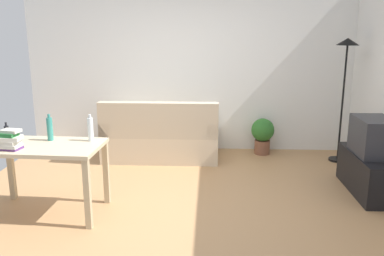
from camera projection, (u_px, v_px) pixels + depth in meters
The scene contains 12 objects.
ground_plane at pixel (181, 202), 4.69m from camera, with size 5.20×4.40×0.02m, color tan.
wall_rear at pixel (191, 66), 6.50m from camera, with size 5.20×0.10×2.70m, color white.
couch at pixel (161, 139), 6.17m from camera, with size 1.72×0.84×0.92m.
tv_stand at pixel (370, 173), 4.90m from camera, with size 0.44×1.10×0.48m.
tv at pixel (374, 137), 4.79m from camera, with size 0.41×0.60×0.44m.
torchiere_lamp at pixel (346, 66), 5.81m from camera, with size 0.32×0.32×1.81m.
desk at pixel (44, 155), 4.25m from camera, with size 1.23×0.75×0.76m.
potted_plant at pixel (263, 134), 6.40m from camera, with size 0.36×0.36×0.57m.
bottle_dark at pixel (7, 133), 4.36m from camera, with size 0.05×0.05×0.20m.
bottle_tall at pixel (50, 129), 4.37m from camera, with size 0.06×0.06×0.29m.
bottle_clear at pixel (91, 129), 4.35m from camera, with size 0.06×0.06×0.29m.
book_stack at pixel (9, 140), 4.05m from camera, with size 0.24×0.20×0.20m.
Camera 1 is at (0.32, -4.34, 1.93)m, focal length 38.06 mm.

